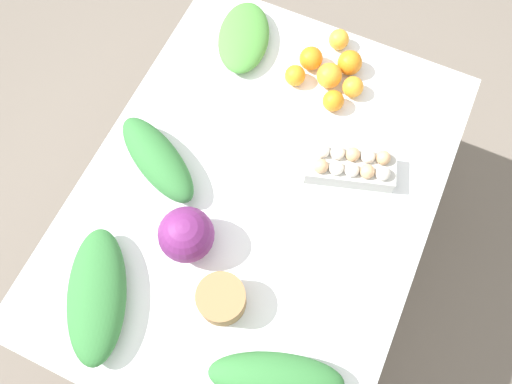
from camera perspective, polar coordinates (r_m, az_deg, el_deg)
The scene contains 16 objects.
ground_plane at distance 2.18m, azimuth 0.00°, elevation -7.00°, with size 8.00×8.00×0.00m, color #70665B.
dining_table at distance 1.58m, azimuth 0.00°, elevation -1.34°, with size 1.37×1.02×0.70m.
cabbage_purple at distance 1.40m, azimuth -7.97°, elevation -4.85°, with size 0.16×0.16×0.16m, color #6B2366.
egg_carton at distance 1.52m, azimuth 10.75°, elevation 2.94°, with size 0.19×0.29×0.09m.
paper_bag at distance 1.38m, azimuth -3.97°, elevation -12.12°, with size 0.13×0.13×0.09m, color #997047.
greens_bunch_scallion at distance 1.76m, azimuth -1.40°, elevation 17.29°, with size 0.29×0.17×0.07m, color #4C933D.
greens_bunch_chard at distance 1.53m, azimuth -11.20°, elevation 3.72°, with size 0.34×0.12×0.10m, color #337538.
greens_bunch_dandelion at distance 1.44m, azimuth -17.72°, elevation -11.14°, with size 0.37×0.16×0.10m, color #337538.
greens_bunch_kale at distance 1.36m, azimuth 2.30°, elevation -20.44°, with size 0.35×0.13×0.09m, color #337538.
orange_0 at distance 1.67m, azimuth 8.37°, elevation 13.03°, with size 0.08×0.08×0.08m, color orange.
orange_1 at distance 1.63m, azimuth 8.82°, elevation 10.26°, with size 0.07×0.07×0.07m, color orange.
orange_2 at distance 1.67m, azimuth 11.02°, elevation 11.70°, with size 0.07×0.07×0.07m, color orange.
orange_3 at distance 1.71m, azimuth 6.31°, elevation 14.94°, with size 0.08×0.08×0.08m, color orange.
orange_4 at distance 1.67m, azimuth 4.48°, elevation 13.14°, with size 0.07×0.07×0.07m, color orange.
orange_5 at distance 1.71m, azimuth 10.67°, elevation 14.32°, with size 0.08×0.08×0.08m, color orange.
orange_6 at distance 1.77m, azimuth 9.45°, elevation 16.82°, with size 0.07×0.07×0.07m, color #F9A833.
Camera 1 is at (0.50, 0.23, 2.11)m, focal length 35.00 mm.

